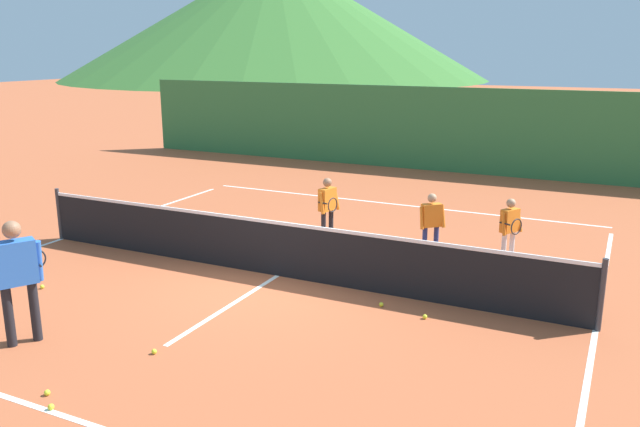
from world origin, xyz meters
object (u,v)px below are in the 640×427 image
(student_1, at_px, (431,220))
(tennis_ball_3, at_px, (154,351))
(tennis_ball_0, at_px, (47,393))
(tennis_ball_4, at_px, (28,281))
(student_0, at_px, (328,204))
(tennis_net, at_px, (277,248))
(instructor, at_px, (17,271))
(tennis_ball_5, at_px, (381,305))
(tennis_ball_6, at_px, (425,317))
(tennis_ball_1, at_px, (42,287))
(student_2, at_px, (510,225))
(tennis_ball_2, at_px, (51,407))

(student_1, height_order, tennis_ball_3, student_1)
(student_1, relative_size, tennis_ball_0, 18.06)
(tennis_ball_0, height_order, tennis_ball_4, same)
(student_0, bearing_deg, tennis_net, -87.57)
(instructor, relative_size, tennis_ball_5, 24.66)
(tennis_ball_6, bearing_deg, instructor, -146.16)
(tennis_ball_1, bearing_deg, tennis_net, 35.09)
(student_1, xyz_separation_m, tennis_ball_5, (0.01, -2.60, -0.70))
(tennis_ball_1, xyz_separation_m, tennis_ball_3, (3.16, -1.03, 0.00))
(tennis_ball_3, bearing_deg, tennis_ball_0, -107.38)
(tennis_net, height_order, tennis_ball_6, tennis_net)
(student_2, height_order, tennis_ball_3, student_2)
(instructor, xyz_separation_m, student_0, (1.65, 5.93, -0.22))
(student_0, xyz_separation_m, tennis_ball_5, (2.18, -2.72, -0.75))
(student_1, bearing_deg, tennis_ball_4, -143.10)
(tennis_ball_2, xyz_separation_m, tennis_ball_6, (2.94, 4.10, 0.00))
(student_1, relative_size, tennis_ball_5, 18.06)
(instructor, bearing_deg, tennis_ball_4, 139.04)
(tennis_ball_2, bearing_deg, tennis_ball_1, 139.83)
(student_1, relative_size, student_2, 1.02)
(tennis_ball_4, bearing_deg, tennis_ball_2, -37.30)
(tennis_ball_3, height_order, tennis_ball_6, same)
(instructor, height_order, tennis_ball_2, instructor)
(student_0, relative_size, student_2, 1.08)
(student_2, bearing_deg, tennis_ball_1, -145.12)
(student_0, xyz_separation_m, tennis_ball_3, (0.11, -5.45, -0.75))
(tennis_net, bearing_deg, tennis_ball_1, -144.91)
(tennis_net, height_order, student_2, student_2)
(student_1, height_order, tennis_ball_0, student_1)
(student_2, xyz_separation_m, tennis_ball_6, (-0.62, -3.03, -0.69))
(instructor, xyz_separation_m, tennis_ball_3, (1.76, 0.48, -0.97))
(student_1, distance_m, tennis_ball_4, 7.08)
(tennis_net, xyz_separation_m, tennis_ball_6, (2.81, -0.66, -0.47))
(student_0, relative_size, tennis_ball_3, 19.16)
(tennis_ball_3, bearing_deg, student_1, 68.89)
(student_2, relative_size, tennis_ball_0, 17.74)
(tennis_net, height_order, tennis_ball_5, tennis_net)
(student_2, relative_size, tennis_ball_4, 17.74)
(student_2, distance_m, tennis_ball_5, 3.26)
(instructor, relative_size, student_1, 1.37)
(tennis_ball_0, xyz_separation_m, tennis_ball_2, (0.28, -0.20, 0.00))
(student_0, distance_m, student_1, 2.17)
(tennis_net, distance_m, student_2, 4.18)
(student_0, height_order, tennis_ball_4, student_0)
(tennis_net, xyz_separation_m, student_2, (3.43, 2.38, 0.23))
(tennis_ball_0, distance_m, tennis_ball_4, 3.98)
(student_2, bearing_deg, tennis_ball_5, -115.05)
(student_0, height_order, tennis_ball_6, student_0)
(student_0, relative_size, tennis_ball_4, 19.16)
(student_0, xyz_separation_m, tennis_ball_0, (-0.30, -6.78, -0.75))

